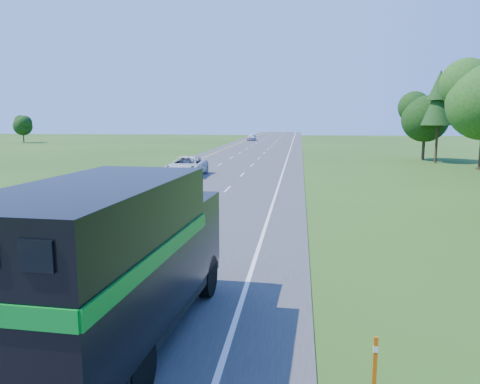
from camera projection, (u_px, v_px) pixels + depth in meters
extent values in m
cube|color=#38383A|center=(228.00, 171.00, 46.49)|extent=(15.00, 260.00, 0.04)
cube|color=yellow|center=(174.00, 170.00, 47.17)|extent=(0.15, 260.00, 0.01)
cube|color=white|center=(283.00, 171.00, 45.80)|extent=(0.15, 260.00, 0.01)
cylinder|color=black|center=(133.00, 271.00, 14.16)|extent=(0.45, 1.23, 1.21)
cylinder|color=black|center=(207.00, 276.00, 13.75)|extent=(0.45, 1.23, 1.21)
cylinder|color=black|center=(23.00, 358.00, 9.02)|extent=(0.45, 1.23, 1.21)
cylinder|color=black|center=(136.00, 370.00, 8.62)|extent=(0.45, 1.23, 1.21)
cube|color=black|center=(118.00, 319.00, 10.51)|extent=(3.10, 8.94, 0.31)
cube|color=black|center=(167.00, 231.00, 13.64)|extent=(2.80, 2.12, 2.09)
cube|color=black|center=(177.00, 206.00, 14.54)|extent=(2.42, 0.19, 0.66)
cube|color=black|center=(98.00, 257.00, 9.50)|extent=(3.09, 6.52, 3.03)
cube|color=#067A1D|center=(35.00, 246.00, 9.72)|extent=(0.38, 6.38, 0.33)
cube|color=#067A1D|center=(163.00, 253.00, 9.23)|extent=(0.38, 6.38, 0.33)
cube|color=black|center=(36.00, 256.00, 6.07)|extent=(0.50, 0.07, 0.44)
imported|color=silver|center=(187.00, 166.00, 42.10)|extent=(2.95, 6.39, 1.77)
imported|color=silver|center=(252.00, 137.00, 108.67)|extent=(1.99, 4.53, 1.52)
cube|color=#E9530C|center=(375.00, 364.00, 9.02)|extent=(0.08, 0.04, 1.10)
cube|color=white|center=(376.00, 349.00, 8.98)|extent=(0.09, 0.05, 0.12)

